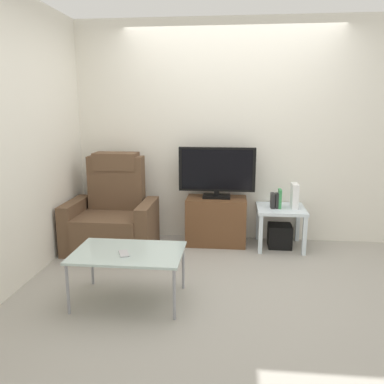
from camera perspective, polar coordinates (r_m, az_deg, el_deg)
The scene contains 14 objects.
ground_plane at distance 3.97m, azimuth 5.05°, elevation -11.59°, with size 6.40×6.40×0.00m, color #9E998E.
wall_back at distance 4.78m, azimuth 5.60°, elevation 8.55°, with size 6.40×0.06×2.60m, color silver.
wall_side at distance 4.12m, azimuth -21.93°, elevation 7.16°, with size 0.06×4.48×2.60m, color silver.
tv_stand at distance 4.69m, azimuth 3.51°, elevation -4.16°, with size 0.70×0.41×0.55m.
television at distance 4.58m, azimuth 3.62°, elevation 2.99°, with size 0.89×0.20×0.59m.
recliner_armchair at distance 4.61m, azimuth -11.39°, elevation -3.47°, with size 0.98×0.78×1.08m.
side_table at distance 4.65m, azimuth 12.69°, elevation -3.10°, with size 0.54×0.54×0.47m.
subwoofer_box at distance 4.72m, azimuth 12.54°, elevation -6.20°, with size 0.27×0.27×0.27m, color black.
book_leftmost at distance 4.58m, azimuth 11.57°, elevation -1.21°, with size 0.05×0.12×0.17m, color #262626.
book_middle at distance 4.58m, azimuth 12.24°, elevation -1.22°, with size 0.05×0.11×0.17m, color #262626.
book_rightmost at distance 4.58m, azimuth 12.56°, elevation -0.95°, with size 0.03×0.12×0.22m, color #388C4C.
game_console at distance 4.63m, azimuth 14.59°, elevation -0.52°, with size 0.07×0.20×0.28m, color white.
coffee_table at distance 3.33m, azimuth -9.17°, elevation -8.92°, with size 0.90×0.60×0.44m.
cell_phone at distance 3.27m, azimuth -9.82°, elevation -8.76°, with size 0.07×0.15×0.01m, color #B7B7BC.
Camera 1 is at (0.04, -3.64, 1.60)m, focal length 36.91 mm.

